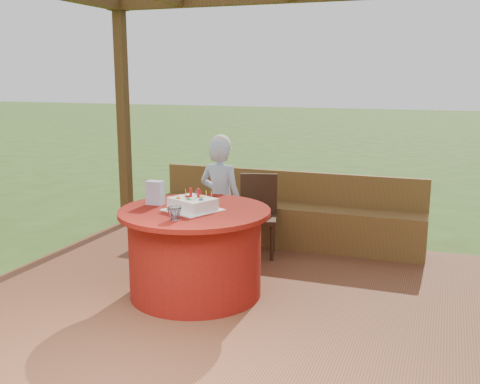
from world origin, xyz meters
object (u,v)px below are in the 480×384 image
(birthday_cake, at_px, (193,204))
(gift_bag, at_px, (155,193))
(elderly_woman, at_px, (221,198))
(drinking_glass, at_px, (174,213))
(bench, at_px, (286,221))
(table, at_px, (195,251))
(chair, at_px, (258,212))

(birthday_cake, bearing_deg, gift_bag, 167.54)
(elderly_woman, distance_m, drinking_glass, 1.29)
(birthday_cake, xyz_separation_m, gift_bag, (-0.40, 0.09, 0.05))
(bench, height_order, table, bench)
(elderly_woman, distance_m, gift_bag, 0.91)
(bench, bearing_deg, birthday_cake, -100.83)
(bench, distance_m, drinking_glass, 2.15)
(chair, bearing_deg, gift_bag, -114.37)
(table, bearing_deg, elderly_woman, 98.36)
(chair, distance_m, drinking_glass, 1.67)
(bench, relative_size, drinking_glass, 26.73)
(bench, relative_size, gift_bag, 14.55)
(chair, height_order, gift_bag, gift_bag)
(chair, relative_size, gift_bag, 4.07)
(elderly_woman, relative_size, birthday_cake, 2.47)
(table, relative_size, chair, 1.52)
(gift_bag, relative_size, drinking_glass, 1.84)
(elderly_woman, height_order, drinking_glass, elderly_woman)
(bench, xyz_separation_m, elderly_woman, (-0.46, -0.78, 0.38))
(table, distance_m, gift_bag, 0.62)
(chair, height_order, elderly_woman, elderly_woman)
(birthday_cake, bearing_deg, table, 87.05)
(elderly_woman, height_order, gift_bag, elderly_woman)
(chair, bearing_deg, table, -96.53)
(birthday_cake, bearing_deg, elderly_woman, 97.98)
(gift_bag, bearing_deg, drinking_glass, -49.62)
(elderly_woman, bearing_deg, gift_bag, -107.46)
(birthday_cake, bearing_deg, drinking_glass, -89.31)
(table, bearing_deg, chair, 83.47)
(table, bearing_deg, gift_bag, 172.05)
(table, height_order, birthday_cake, birthday_cake)
(birthday_cake, relative_size, gift_bag, 2.52)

